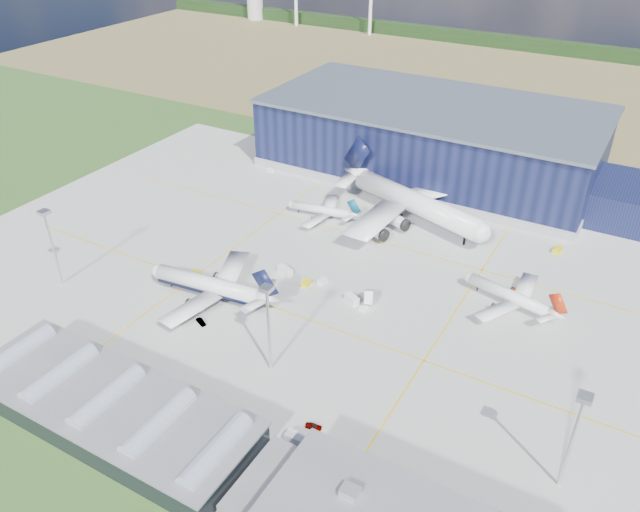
# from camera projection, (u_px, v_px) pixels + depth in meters

# --- Properties ---
(ground) EXTENTS (600.00, 600.00, 0.00)m
(ground) POSITION_uv_depth(u_px,v_px,m) (301.00, 291.00, 171.21)
(ground) COLOR #2B4F1D
(ground) RESTS_ON ground
(apron) EXTENTS (220.00, 160.00, 0.08)m
(apron) POSITION_uv_depth(u_px,v_px,m) (319.00, 274.00, 178.57)
(apron) COLOR #9F9F9A
(apron) RESTS_ON ground
(farmland) EXTENTS (600.00, 220.00, 0.01)m
(farmland) POSITION_uv_depth(u_px,v_px,m) (514.00, 86.00, 333.36)
(farmland) COLOR olive
(farmland) RESTS_ON ground
(treeline) EXTENTS (600.00, 8.00, 8.00)m
(treeline) POSITION_uv_depth(u_px,v_px,m) (549.00, 47.00, 390.21)
(treeline) COLOR black
(treeline) RESTS_ON ground
(hangar) EXTENTS (145.00, 62.00, 26.10)m
(hangar) POSITION_uv_depth(u_px,v_px,m) (438.00, 142.00, 233.77)
(hangar) COLOR black
(hangar) RESTS_ON ground
(glass_concourse) EXTENTS (78.00, 23.00, 8.60)m
(glass_concourse) POSITION_uv_depth(u_px,v_px,m) (122.00, 414.00, 127.76)
(glass_concourse) COLOR black
(glass_concourse) RESTS_ON ground
(light_mast_west) EXTENTS (2.60, 2.60, 23.00)m
(light_mast_west) POSITION_uv_depth(u_px,v_px,m) (50.00, 236.00, 166.25)
(light_mast_west) COLOR silver
(light_mast_west) RESTS_ON ground
(light_mast_center) EXTENTS (2.60, 2.60, 23.00)m
(light_mast_center) POSITION_uv_depth(u_px,v_px,m) (268.00, 315.00, 136.73)
(light_mast_center) COLOR silver
(light_mast_center) RESTS_ON ground
(light_mast_east) EXTENTS (2.60, 2.60, 23.00)m
(light_mast_east) POSITION_uv_depth(u_px,v_px,m) (576.00, 427.00, 109.33)
(light_mast_east) COLOR silver
(light_mast_east) RESTS_ON ground
(airliner_navy) EXTENTS (43.72, 42.96, 12.97)m
(airliner_navy) POSITION_uv_depth(u_px,v_px,m) (208.00, 277.00, 165.52)
(airliner_navy) COLOR white
(airliner_navy) RESTS_ON ground
(airliner_red) EXTENTS (35.58, 35.12, 9.62)m
(airliner_red) POSITION_uv_depth(u_px,v_px,m) (510.00, 290.00, 163.43)
(airliner_red) COLOR white
(airliner_red) RESTS_ON ground
(airliner_widebody) EXTENTS (80.62, 79.76, 20.78)m
(airliner_widebody) POSITION_uv_depth(u_px,v_px,m) (417.00, 193.00, 199.60)
(airliner_widebody) COLOR white
(airliner_widebody) RESTS_ON ground
(airliner_regional) EXTENTS (29.50, 29.02, 8.55)m
(airliner_regional) POSITION_uv_depth(u_px,v_px,m) (321.00, 206.00, 205.41)
(airliner_regional) COLOR white
(airliner_regional) RESTS_ON ground
(gse_tug_a) EXTENTS (2.03, 3.24, 1.33)m
(gse_tug_a) POSITION_uv_depth(u_px,v_px,m) (306.00, 283.00, 173.35)
(gse_tug_a) COLOR yellow
(gse_tug_a) RESTS_ON ground
(gse_tug_b) EXTENTS (2.62, 3.19, 1.19)m
(gse_tug_b) POSITION_uv_depth(u_px,v_px,m) (195.00, 273.00, 177.76)
(gse_tug_b) COLOR yellow
(gse_tug_b) RESTS_ON ground
(gse_van_a) EXTENTS (5.39, 3.85, 2.16)m
(gse_van_a) POSITION_uv_depth(u_px,v_px,m) (285.00, 271.00, 177.91)
(gse_van_a) COLOR white
(gse_van_a) RESTS_ON ground
(gse_cart_a) EXTENTS (2.27, 3.12, 1.26)m
(gse_cart_a) POSITION_uv_depth(u_px,v_px,m) (323.00, 281.00, 174.24)
(gse_cart_a) COLOR white
(gse_cart_a) RESTS_ON ground
(gse_van_b) EXTENTS (5.00, 4.04, 2.09)m
(gse_van_b) POSITION_uv_depth(u_px,v_px,m) (352.00, 299.00, 166.37)
(gse_van_b) COLOR white
(gse_van_b) RESTS_ON ground
(gse_tug_c) EXTENTS (2.66, 3.84, 1.58)m
(gse_tug_c) POSITION_uv_depth(u_px,v_px,m) (557.00, 250.00, 188.24)
(gse_tug_c) COLOR yellow
(gse_tug_c) RESTS_ON ground
(gse_cart_b) EXTENTS (3.45, 2.85, 1.28)m
(gse_cart_b) POSITION_uv_depth(u_px,v_px,m) (270.00, 170.00, 238.36)
(gse_cart_b) COLOR white
(gse_cart_b) RESTS_ON ground
(gse_van_c) EXTENTS (4.74, 2.49, 2.21)m
(gse_van_c) POSITION_uv_depth(u_px,v_px,m) (296.00, 439.00, 125.40)
(gse_van_c) COLOR white
(gse_van_c) RESTS_ON ground
(airstair) EXTENTS (4.19, 5.89, 3.50)m
(airstair) POSITION_uv_depth(u_px,v_px,m) (368.00, 300.00, 164.83)
(airstair) COLOR white
(airstair) RESTS_ON ground
(car_a) EXTENTS (3.70, 2.10, 1.19)m
(car_a) POSITION_uv_depth(u_px,v_px,m) (314.00, 426.00, 128.97)
(car_a) COLOR #99999E
(car_a) RESTS_ON ground
(car_b) EXTENTS (3.76, 2.56, 1.17)m
(car_b) POSITION_uv_depth(u_px,v_px,m) (201.00, 322.00, 158.71)
(car_b) COLOR #99999E
(car_b) RESTS_ON ground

